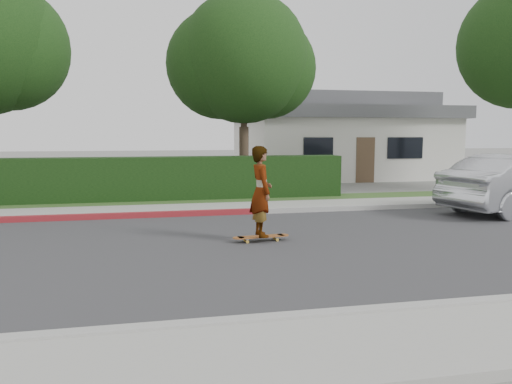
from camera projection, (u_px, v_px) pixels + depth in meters
ground at (255, 248)px, 9.96m from camera, size 120.00×120.00×0.00m
road at (255, 247)px, 9.96m from camera, size 60.00×8.00×0.01m
curb_near at (327, 317)px, 5.97m from camera, size 60.00×0.20×0.15m
sidewalk_near at (357, 350)px, 5.10m from camera, size 60.00×1.60×0.12m
curb_far at (224, 212)px, 13.94m from camera, size 60.00×0.20×0.15m
curb_red_section at (33, 219)px, 12.89m from camera, size 12.00×0.21×0.15m
sidewalk_far at (220, 208)px, 14.81m from camera, size 60.00×1.60×0.12m
planting_strip at (213, 201)px, 16.37m from camera, size 60.00×1.60×0.10m
hedge at (119, 180)px, 16.24m from camera, size 15.00×1.00×1.50m
tree_center at (242, 63)px, 18.62m from camera, size 5.66×4.84×7.44m
house at (338, 137)px, 26.93m from camera, size 10.60×8.60×4.30m
skateboard at (261, 237)px, 10.47m from camera, size 1.24×0.35×0.11m
skateboarder at (261, 191)px, 10.36m from camera, size 0.49×0.72×1.89m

